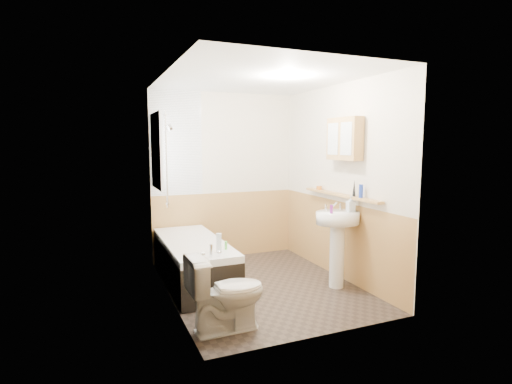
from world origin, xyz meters
The scene contains 26 objects.
floor centered at (0.00, 0.00, 0.00)m, with size 2.80×2.80×0.00m, color #2A221E.
ceiling centered at (0.00, 0.00, 2.50)m, with size 2.80×2.80×0.00m, color white.
wall_back centered at (0.00, 1.41, 1.25)m, with size 2.20×0.02×2.50m, color beige.
wall_front centered at (0.00, -1.41, 1.25)m, with size 2.20×0.02×2.50m, color beige.
wall_left centered at (-1.11, 0.00, 1.25)m, with size 0.02×2.80×2.50m, color beige.
wall_right centered at (1.11, 0.00, 1.25)m, with size 0.02×2.80×2.50m, color beige.
wainscot_right centered at (1.09, 0.00, 0.50)m, with size 0.01×2.80×1.00m, color tan.
wainscot_front centered at (0.00, -1.39, 0.50)m, with size 2.20×0.01×1.00m, color tan.
wainscot_back centered at (0.00, 1.39, 0.50)m, with size 2.20×0.01×1.00m, color tan.
tile_cladding_left centered at (-1.09, 0.00, 1.25)m, with size 0.01×2.80×2.50m, color white.
tile_return_back centered at (-0.73, 1.39, 1.75)m, with size 0.75×0.01×1.50m, color white.
window centered at (-1.06, 0.95, 1.65)m, with size 0.03×0.79×0.99m.
bathtub centered at (-0.73, 0.45, 0.28)m, with size 0.70×1.81×0.68m.
shower_riser centered at (-1.04, 0.36, 1.65)m, with size 0.10×0.08×1.13m.
toilet centered at (-0.76, -0.95, 0.36)m, with size 0.41×0.73×0.72m, color white.
sink centered at (0.84, -0.39, 0.67)m, with size 0.54×0.44×1.05m.
pine_shelf centered at (1.04, -0.14, 1.10)m, with size 0.10×1.55×0.03m, color tan.
medicine_cabinet centered at (1.01, -0.23, 1.80)m, with size 0.15×0.58×0.52m.
foam_can centered at (1.04, -0.56, 1.19)m, with size 0.05×0.05×0.16m, color #19339E.
green_bottle centered at (1.04, -0.42, 1.21)m, with size 0.04×0.04×0.21m, color black.
black_jar centered at (1.04, 0.37, 1.14)m, with size 0.07×0.07×0.05m, color orange.
soap_bottle centered at (0.99, -0.43, 0.98)m, with size 0.09×0.19×0.09m, color silver.
clear_bottle centered at (0.70, -0.45, 0.98)m, with size 0.04×0.04×0.10m, color purple.
blue_gel centered at (-0.59, -0.19, 0.64)m, with size 0.06×0.04×0.21m, color silver.
cream_jar centered at (-0.89, -0.34, 0.56)m, with size 0.08×0.08×0.05m, color silver.
orange_bottle centered at (-0.48, -0.11, 0.59)m, with size 0.03×0.03×0.09m, color #59C647.
Camera 1 is at (-1.88, -4.36, 1.74)m, focal length 28.00 mm.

